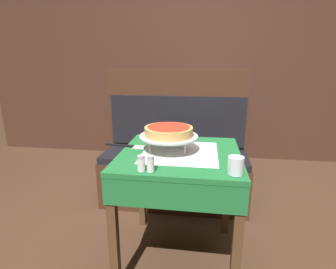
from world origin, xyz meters
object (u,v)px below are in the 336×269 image
dining_table_front (180,169)px  pepper_shaker (151,164)px  water_glass_near (236,165)px  napkin_holder (167,131)px  booth_bench (175,165)px  pizza_pan_stand (169,137)px  pizza_server (127,146)px  salt_shaker (141,163)px  deep_dish_pizza (169,131)px  dining_table_rear (202,119)px  condiment_caddy (205,106)px

dining_table_front → pepper_shaker: (-0.12, -0.32, 0.16)m
water_glass_near → pepper_shaker: bearing=-175.9°
napkin_holder → dining_table_front: bearing=-67.9°
booth_bench → pizza_pan_stand: booth_bench is taller
pizza_server → salt_shaker: bearing=-63.5°
pizza_pan_stand → water_glass_near: bearing=-38.0°
booth_bench → deep_dish_pizza: booth_bench is taller
dining_table_rear → pizza_pan_stand: (-0.18, -1.57, 0.22)m
water_glass_near → condiment_caddy: condiment_caddy is taller
dining_table_front → napkin_holder: size_ratio=7.70×
salt_shaker → booth_bench: bearing=87.5°
dining_table_rear → napkin_holder: napkin_holder is taller
napkin_holder → deep_dish_pizza: bearing=-79.4°
salt_shaker → condiment_caddy: 1.95m
salt_shaker → condiment_caddy: size_ratio=0.57×
water_glass_near → pepper_shaker: water_glass_near is taller
salt_shaker → napkin_holder: bearing=86.8°
pizza_pan_stand → salt_shaker: (-0.10, -0.33, -0.05)m
pizza_pan_stand → condiment_caddy: bearing=82.2°
booth_bench → condiment_caddy: 0.97m
pizza_server → salt_shaker: (0.19, -0.38, 0.04)m
condiment_caddy → pizza_pan_stand: bearing=-97.8°
booth_bench → deep_dish_pizza: (0.05, -0.78, 0.54)m
dining_table_rear → pepper_shaker: 1.92m
water_glass_near → salt_shaker: water_glass_near is taller
water_glass_near → pizza_pan_stand: bearing=142.0°
water_glass_near → salt_shaker: size_ratio=1.07×
pizza_pan_stand → pepper_shaker: pizza_pan_stand is taller
water_glass_near → napkin_holder: size_ratio=0.90×
dining_table_front → booth_bench: bearing=98.8°
dining_table_rear → napkin_holder: 1.29m
napkin_holder → dining_table_rear: bearing=79.0°
napkin_holder → pizza_pan_stand: bearing=-79.4°
pizza_server → water_glass_near: 0.75m
salt_shaker → pepper_shaker: size_ratio=0.99×
dining_table_front → dining_table_rear: (0.11, 1.58, -0.01)m
pizza_pan_stand → napkin_holder: (-0.06, 0.32, -0.05)m
napkin_holder → condiment_caddy: (0.28, 1.28, -0.01)m
pizza_server → dining_table_front: bearing=-9.4°
salt_shaker → deep_dish_pizza: bearing=73.6°
pizza_pan_stand → pizza_server: size_ratio=1.24×
salt_shaker → napkin_holder: 0.65m
water_glass_near → salt_shaker: 0.48m
water_glass_near → dining_table_rear: bearing=95.9°
water_glass_near → pepper_shaker: (-0.43, -0.03, -0.00)m
pizza_pan_stand → pepper_shaker: bearing=-98.3°
deep_dish_pizza → salt_shaker: 0.35m
dining_table_front → booth_bench: size_ratio=0.57×
salt_shaker → pizza_server: bearing=116.5°
dining_table_front → water_glass_near: 0.45m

